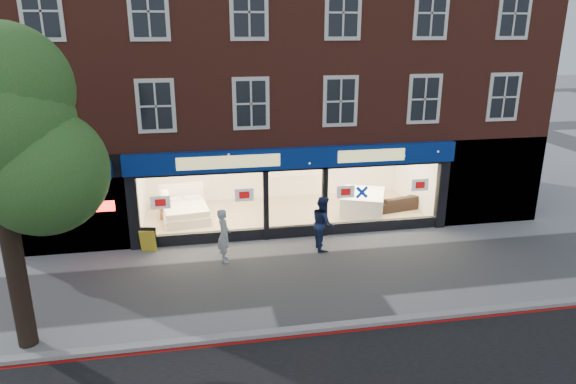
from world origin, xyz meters
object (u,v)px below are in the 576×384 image
object	(u,v)px
sofa	(397,202)
mattress_stack	(363,202)
pedestrian_grey	(224,235)
pedestrian_blue	(323,223)
display_bed	(185,211)
a_board	(148,240)

from	to	relation	value
sofa	mattress_stack	bearing A→B (deg)	-8.89
mattress_stack	pedestrian_grey	world-z (taller)	pedestrian_grey
sofa	pedestrian_blue	size ratio (longest dim) A/B	1.06
display_bed	pedestrian_blue	distance (m)	5.76
pedestrian_blue	mattress_stack	bearing A→B (deg)	-37.63
mattress_stack	sofa	bearing A→B (deg)	2.95
a_board	pedestrian_blue	xyz separation A→B (m)	(5.78, -0.82, 0.52)
pedestrian_blue	pedestrian_grey	bearing A→B (deg)	97.30
sofa	pedestrian_blue	xyz separation A→B (m)	(-3.89, -3.04, 0.54)
mattress_stack	a_board	distance (m)	8.45
mattress_stack	pedestrian_grey	bearing A→B (deg)	-149.90
a_board	sofa	bearing A→B (deg)	24.60
display_bed	a_board	distance (m)	2.90
mattress_stack	pedestrian_blue	world-z (taller)	pedestrian_blue
display_bed	pedestrian_grey	xyz separation A→B (m)	(1.26, -3.81, 0.44)
sofa	a_board	size ratio (longest dim) A/B	2.42
a_board	pedestrian_grey	bearing A→B (deg)	-13.81
pedestrian_grey	pedestrian_blue	world-z (taller)	pedestrian_blue
mattress_stack	sofa	xyz separation A→B (m)	(1.50, 0.08, -0.12)
a_board	pedestrian_blue	distance (m)	5.86
sofa	a_board	xyz separation A→B (m)	(-9.67, -2.22, 0.02)
mattress_stack	sofa	world-z (taller)	mattress_stack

